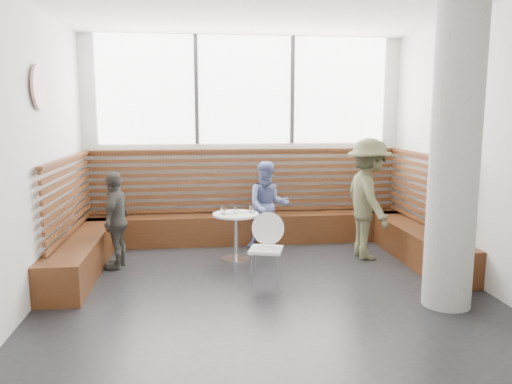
{
  "coord_description": "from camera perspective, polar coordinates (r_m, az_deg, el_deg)",
  "views": [
    {
      "loc": [
        -0.76,
        -5.4,
        2.02
      ],
      "look_at": [
        0.0,
        1.0,
        1.0
      ],
      "focal_mm": 35.0,
      "sensor_mm": 36.0,
      "label": 1
    }
  ],
  "objects": [
    {
      "name": "concrete_column",
      "position": [
        5.48,
        21.76,
        3.96
      ],
      "size": [
        0.5,
        0.5,
        3.2
      ],
      "primitive_type": "cylinder",
      "color": "gray",
      "rests_on": "ground"
    },
    {
      "name": "cafe_table",
      "position": [
        6.9,
        -2.31,
        -3.99
      ],
      "size": [
        0.64,
        0.64,
        0.66
      ],
      "color": "silver",
      "rests_on": "ground"
    },
    {
      "name": "wall_art",
      "position": [
        6.05,
        -23.54,
        10.91
      ],
      "size": [
        0.03,
        0.5,
        0.5
      ],
      "primitive_type": "cylinder",
      "rotation": [
        0.0,
        1.57,
        0.0
      ],
      "color": "white",
      "rests_on": "room"
    },
    {
      "name": "child_left",
      "position": [
        6.78,
        -15.68,
        -3.12
      ],
      "size": [
        0.43,
        0.79,
        1.27
      ],
      "primitive_type": "imported",
      "rotation": [
        0.0,
        0.0,
        -1.74
      ],
      "color": "#42413C",
      "rests_on": "ground"
    },
    {
      "name": "child_back",
      "position": [
        7.46,
        1.37,
        -1.54
      ],
      "size": [
        0.67,
        0.53,
        1.31
      ],
      "primitive_type": "imported",
      "rotation": [
        0.0,
        0.0,
        -0.06
      ],
      "color": "#5C679F",
      "rests_on": "ground"
    },
    {
      "name": "booth",
      "position": [
        7.39,
        -0.71,
        -3.61
      ],
      "size": [
        5.0,
        2.5,
        1.44
      ],
      "color": "#412110",
      "rests_on": "ground"
    },
    {
      "name": "plate_far",
      "position": [
        6.99,
        -1.74,
        -2.2
      ],
      "size": [
        0.19,
        0.19,
        0.01
      ],
      "primitive_type": "cylinder",
      "color": "white",
      "rests_on": "cafe_table"
    },
    {
      "name": "room",
      "position": [
        5.47,
        1.24,
        4.6
      ],
      "size": [
        5.0,
        5.0,
        3.2
      ],
      "color": "silver",
      "rests_on": "ground"
    },
    {
      "name": "glass_mid",
      "position": [
        6.83,
        -2.27,
        -2.08
      ],
      "size": [
        0.07,
        0.07,
        0.11
      ],
      "primitive_type": "cylinder",
      "color": "white",
      "rests_on": "cafe_table"
    },
    {
      "name": "cafe_chair",
      "position": [
        6.03,
        1.07,
        -5.76
      ],
      "size": [
        0.4,
        0.39,
        0.83
      ],
      "rotation": [
        0.0,
        0.0,
        -0.28
      ],
      "color": "white",
      "rests_on": "ground"
    },
    {
      "name": "menu_card",
      "position": [
        6.74,
        -1.54,
        -2.66
      ],
      "size": [
        0.21,
        0.17,
        0.0
      ],
      "primitive_type": "cube",
      "rotation": [
        0.0,
        0.0,
        0.19
      ],
      "color": "#A5C64C",
      "rests_on": "cafe_table"
    },
    {
      "name": "adult_man",
      "position": [
        7.11,
        12.7,
        -0.76
      ],
      "size": [
        0.66,
        1.11,
        1.68
      ],
      "primitive_type": "imported",
      "rotation": [
        0.0,
        0.0,
        1.61
      ],
      "color": "#4F4F34",
      "rests_on": "ground"
    },
    {
      "name": "glass_left",
      "position": [
        6.82,
        -3.74,
        -2.09
      ],
      "size": [
        0.07,
        0.07,
        0.11
      ],
      "primitive_type": "cylinder",
      "color": "white",
      "rests_on": "cafe_table"
    },
    {
      "name": "plate_near",
      "position": [
        6.91,
        -3.3,
        -2.34
      ],
      "size": [
        0.18,
        0.18,
        0.01
      ],
      "primitive_type": "cylinder",
      "color": "white",
      "rests_on": "cafe_table"
    },
    {
      "name": "glass_right",
      "position": [
        6.93,
        -0.54,
        -1.94
      ],
      "size": [
        0.06,
        0.06,
        0.1
      ],
      "primitive_type": "cylinder",
      "color": "white",
      "rests_on": "cafe_table"
    }
  ]
}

